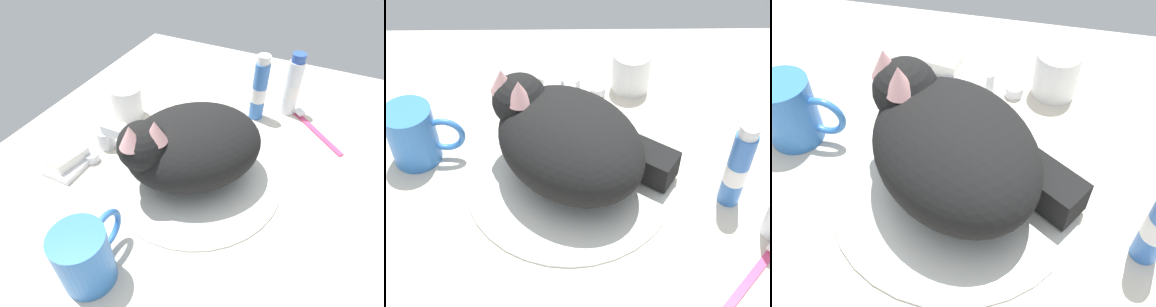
% 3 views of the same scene
% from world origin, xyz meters
% --- Properties ---
extents(ground_plane, '(1.10, 0.83, 0.03)m').
position_xyz_m(ground_plane, '(0.00, 0.00, -0.01)').
color(ground_plane, beige).
extents(sink_basin, '(0.33, 0.33, 0.01)m').
position_xyz_m(sink_basin, '(0.00, 0.00, 0.00)').
color(sink_basin, silver).
rests_on(sink_basin, ground_plane).
extents(faucet, '(0.13, 0.11, 0.06)m').
position_xyz_m(faucet, '(0.00, 0.19, 0.03)').
color(faucet, silver).
rests_on(faucet, ground_plane).
extents(cat, '(0.32, 0.30, 0.16)m').
position_xyz_m(cat, '(-0.00, 0.01, 0.08)').
color(cat, black).
rests_on(cat, sink_basin).
extents(coffee_mug, '(0.12, 0.08, 0.10)m').
position_xyz_m(coffee_mug, '(-0.24, 0.05, 0.05)').
color(coffee_mug, '#3372C6').
rests_on(coffee_mug, ground_plane).
extents(rinse_cup, '(0.07, 0.07, 0.08)m').
position_xyz_m(rinse_cup, '(0.11, 0.22, 0.04)').
color(rinse_cup, white).
rests_on(rinse_cup, ground_plane).
extents(soap_dish, '(0.09, 0.06, 0.01)m').
position_xyz_m(soap_dish, '(-0.08, 0.23, 0.01)').
color(soap_dish, white).
rests_on(soap_dish, ground_plane).
extents(soap_bar, '(0.08, 0.05, 0.02)m').
position_xyz_m(soap_bar, '(-0.08, 0.23, 0.02)').
color(soap_bar, white).
rests_on(soap_bar, soap_dish).
extents(toothpaste_bottle, '(0.03, 0.03, 0.15)m').
position_xyz_m(toothpaste_bottle, '(0.24, -0.05, 0.07)').
color(toothpaste_bottle, '#3870C6').
rests_on(toothpaste_bottle, ground_plane).
extents(toothbrush, '(0.12, 0.12, 0.02)m').
position_xyz_m(toothbrush, '(0.24, -0.18, 0.01)').
color(toothbrush, '#D83F72').
rests_on(toothbrush, ground_plane).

